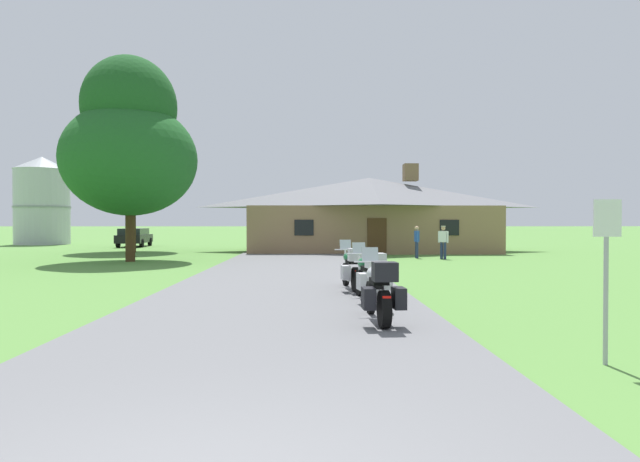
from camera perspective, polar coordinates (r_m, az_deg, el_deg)
The scene contains 13 objects.
ground_plane at distance 23.23m, azimuth -2.87°, elevation -3.65°, with size 500.00×500.00×0.00m, color #56893D.
asphalt_driveway at distance 21.24m, azimuth -3.04°, elevation -4.00°, with size 6.40×80.00×0.06m, color slate.
motorcycle_silver_nearest_to_camera at distance 9.60m, azimuth 6.33°, elevation -6.48°, with size 0.76×2.08×1.30m.
motorcycle_green_second_in_row at distance 12.18m, azimuth 5.29°, elevation -4.92°, with size 0.90×2.08×1.30m.
motorcycle_green_farthest_in_row at distance 14.25m, azimuth 3.48°, elevation -4.07°, with size 0.87×2.08×1.30m.
stone_lodge at distance 34.80m, azimuth 5.26°, elevation 1.88°, with size 15.82×8.47×5.65m.
bystander_blue_shirt_near_lodge at distance 28.12m, azimuth 10.26°, elevation -0.98°, with size 0.23×0.55×1.67m.
bystander_white_shirt_beside_signpost at distance 27.63m, azimuth 12.99°, elevation -0.98°, with size 0.46×0.39×1.69m.
metal_signpost_roadside at distance 7.83m, azimuth 28.20°, elevation -2.79°, with size 0.36×0.06×2.14m.
tree_left_far at distance 35.76m, azimuth -19.40°, elevation 7.57°, with size 6.25×6.25×10.13m.
tree_left_near at distance 27.07m, azimuth -19.61°, elevation 8.77°, with size 6.25×6.25×9.67m.
metal_silo_distant at distance 51.19m, azimuth -27.49°, elevation 2.90°, with size 4.51×4.51×7.44m.
parked_black_suv_far_left at distance 43.29m, azimuth -19.17°, elevation -0.57°, with size 2.22×4.74×1.40m.
Camera 1 is at (0.70, -3.15, 1.84)m, focal length 30.05 mm.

